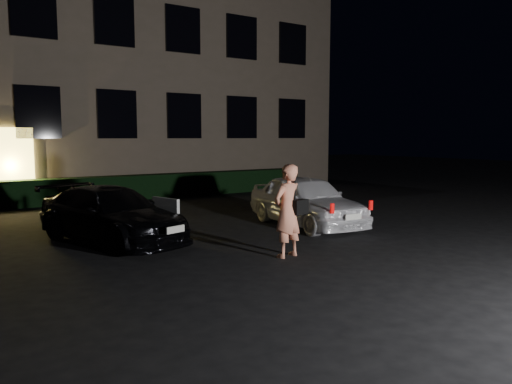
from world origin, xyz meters
TOP-DOWN VIEW (x-y plane):
  - ground at (0.00, 0.00)m, footprint 80.00×80.00m
  - building at (-0.00, 14.99)m, footprint 20.00×8.11m
  - hedge at (0.00, 10.50)m, footprint 15.00×0.70m
  - sedan at (-2.55, 3.78)m, footprint 2.63×4.25m
  - hatch at (2.07, 2.96)m, footprint 1.87×3.86m
  - man at (-0.30, 0.61)m, footprint 0.77×0.53m

SIDE VIEW (x-z plane):
  - ground at x=0.00m, z-range 0.00..0.00m
  - hedge at x=0.00m, z-range 0.00..0.85m
  - sedan at x=-2.55m, z-range 0.00..1.15m
  - hatch at x=2.07m, z-range 0.00..1.27m
  - man at x=-0.30m, z-range 0.00..1.72m
  - building at x=0.00m, z-range 0.00..12.00m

